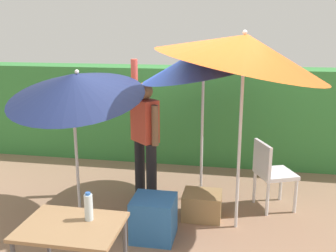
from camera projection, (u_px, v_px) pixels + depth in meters
ground_plane at (164, 219)px, 4.69m from camera, size 24.00×24.00×0.00m
hedge_row at (188, 114)px, 6.66m from camera, size 8.00×0.70×1.64m
umbrella_rainbow at (204, 59)px, 4.76m from camera, size 1.69×1.66×2.23m
umbrella_orange at (75, 85)px, 4.34m from camera, size 1.59×1.61×1.97m
umbrella_yellow at (244, 50)px, 4.02m from camera, size 1.90×1.87×2.39m
person_vendor at (145, 133)px, 5.02m from camera, size 0.47×0.44×1.88m
chair_plastic at (271, 171)px, 4.85m from camera, size 0.57×0.57×0.89m
cooler_box at (154, 218)px, 4.21m from camera, size 0.46×0.44×0.48m
crate_cardboard at (202, 205)px, 4.69m from camera, size 0.47×0.39×0.32m
folding_table at (72, 235)px, 3.06m from camera, size 0.80×0.60×0.75m
bottle_water at (89, 207)px, 3.09m from camera, size 0.07×0.07×0.24m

